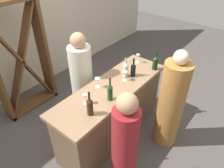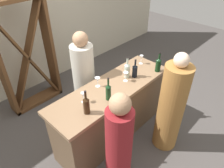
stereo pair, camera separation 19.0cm
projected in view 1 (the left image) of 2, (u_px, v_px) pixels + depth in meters
ground_plane at (112, 133)px, 3.50m from camera, size 12.00×12.00×0.00m
back_wall at (18, 22)px, 3.80m from camera, size 8.00×0.10×2.80m
bar_counter at (112, 112)px, 3.22m from camera, size 1.97×0.62×0.96m
wine_rack at (21, 60)px, 3.51m from camera, size 0.97×0.28×1.96m
wine_bottle_leftmost_amber_brown at (90, 106)px, 2.43m from camera, size 0.08×0.08×0.33m
wine_bottle_second_left_olive_green at (110, 92)px, 2.65m from camera, size 0.07×0.07×0.33m
wine_bottle_center_clear_pale at (126, 69)px, 3.08m from camera, size 0.08×0.08×0.33m
wine_bottle_second_right_near_black at (133, 69)px, 3.11m from camera, size 0.08×0.08×0.29m
wine_bottle_rightmost_dark_green at (155, 62)px, 3.25m from camera, size 0.08×0.08×0.32m
wine_glass_near_left at (125, 74)px, 3.01m from camera, size 0.07×0.07×0.15m
wine_glass_near_center at (85, 97)px, 2.60m from camera, size 0.07×0.07×0.15m
wine_glass_near_right at (138, 57)px, 3.43m from camera, size 0.07×0.07×0.15m
wine_glass_far_left at (97, 81)px, 2.88m from camera, size 0.08×0.08×0.15m
person_left_guest at (171, 104)px, 2.99m from camera, size 0.37×0.37×1.58m
person_center_guest at (125, 148)px, 2.40m from camera, size 0.37×0.37×1.50m
person_server_behind at (82, 84)px, 3.34m from camera, size 0.39×0.39×1.62m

